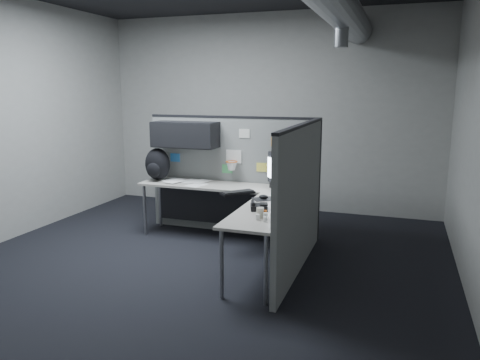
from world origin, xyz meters
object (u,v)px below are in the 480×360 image
at_px(monitor, 289,171).
at_px(phone, 259,206).
at_px(keyboard, 238,193).
at_px(backpack, 157,165).
at_px(desk, 233,200).

height_order(monitor, phone, monitor).
bearing_deg(monitor, keyboard, -128.54).
bearing_deg(backpack, keyboard, -5.37).
relative_size(monitor, phone, 2.38).
bearing_deg(phone, keyboard, 116.11).
bearing_deg(desk, monitor, 25.28).
relative_size(keyboard, backpack, 0.91).
relative_size(desk, keyboard, 5.64).
distance_m(keyboard, phone, 0.78).
relative_size(monitor, keyboard, 1.41).
bearing_deg(phone, desk, 115.87).
height_order(keyboard, backpack, backpack).
xyz_separation_m(desk, phone, (0.57, -0.79, 0.15)).
distance_m(phone, backpack, 2.13).
height_order(desk, monitor, monitor).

